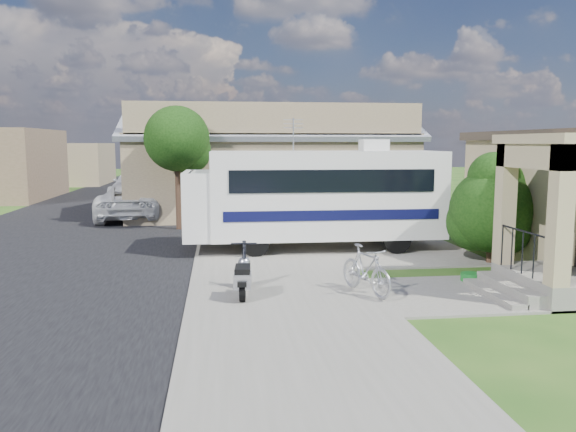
{
  "coord_description": "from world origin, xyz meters",
  "views": [
    {
      "loc": [
        -2.32,
        -12.08,
        3.22
      ],
      "look_at": [
        -0.5,
        2.5,
        1.3
      ],
      "focal_mm": 35.0,
      "sensor_mm": 36.0,
      "label": 1
    }
  ],
  "objects": [
    {
      "name": "sidewalk_slab",
      "position": [
        -1.0,
        10.0,
        0.03
      ],
      "size": [
        4.0,
        80.0,
        0.06
      ],
      "primitive_type": "cube",
      "color": "slate",
      "rests_on": "ground"
    },
    {
      "name": "motorhome",
      "position": [
        0.59,
        4.47,
        1.68
      ],
      "size": [
        7.64,
        2.56,
        3.9
      ],
      "rotation": [
        0.0,
        0.0,
        -0.01
      ],
      "color": "silver",
      "rests_on": "ground"
    },
    {
      "name": "van",
      "position": [
        -6.78,
        20.02,
        0.87
      ],
      "size": [
        2.57,
        6.07,
        1.75
      ],
      "primitive_type": "imported",
      "rotation": [
        0.0,
        0.0,
        -0.02
      ],
      "color": "silver",
      "rests_on": "ground"
    },
    {
      "name": "bicycle",
      "position": [
        0.73,
        -0.84,
        0.51
      ],
      "size": [
        1.05,
        1.77,
        1.03
      ],
      "primitive_type": "imported",
      "rotation": [
        0.0,
        0.0,
        0.36
      ],
      "color": "#A9AAB1",
      "rests_on": "ground"
    },
    {
      "name": "ground",
      "position": [
        0.0,
        0.0,
        0.0
      ],
      "size": [
        120.0,
        120.0,
        0.0
      ],
      "primitive_type": "plane",
      "color": "#1D4813"
    },
    {
      "name": "garden_hose",
      "position": [
        3.44,
        -0.03,
        0.1
      ],
      "size": [
        0.44,
        0.44,
        0.2
      ],
      "primitive_type": "cylinder",
      "color": "#146621",
      "rests_on": "ground"
    },
    {
      "name": "shrub",
      "position": [
        4.92,
        1.92,
        1.53
      ],
      "size": [
        2.44,
        2.33,
        2.99
      ],
      "color": "#302015",
      "rests_on": "ground"
    },
    {
      "name": "walk_slab",
      "position": [
        3.0,
        -1.0,
        0.03
      ],
      "size": [
        4.0,
        3.0,
        0.05
      ],
      "primitive_type": "cube",
      "color": "slate",
      "rests_on": "ground"
    },
    {
      "name": "street_tree_b",
      "position": [
        -3.7,
        19.05,
        3.39
      ],
      "size": [
        2.44,
        2.4,
        4.73
      ],
      "color": "#302015",
      "rests_on": "ground"
    },
    {
      "name": "warehouse",
      "position": [
        0.0,
        13.97,
        1.99
      ],
      "size": [
        12.5,
        8.4,
        5.04
      ],
      "color": "#7A624C",
      "rests_on": "ground"
    },
    {
      "name": "distant_bldg_near",
      "position": [
        -15.0,
        34.0,
        1.6
      ],
      "size": [
        8.0,
        7.0,
        3.2
      ],
      "primitive_type": "cube",
      "color": "#7A624C",
      "rests_on": "ground"
    },
    {
      "name": "street_tree_c",
      "position": [
        -3.7,
        28.05,
        3.1
      ],
      "size": [
        2.44,
        2.4,
        4.42
      ],
      "color": "#302015",
      "rests_on": "ground"
    },
    {
      "name": "pickup_truck",
      "position": [
        -5.96,
        12.41,
        0.78
      ],
      "size": [
        2.81,
        5.68,
        1.55
      ],
      "primitive_type": "imported",
      "rotation": [
        0.0,
        0.0,
        3.18
      ],
      "color": "silver",
      "rests_on": "ground"
    },
    {
      "name": "driveway_slab",
      "position": [
        1.5,
        4.5,
        0.03
      ],
      "size": [
        7.0,
        6.0,
        0.05
      ],
      "primitive_type": "cube",
      "color": "slate",
      "rests_on": "ground"
    },
    {
      "name": "street_tree_a",
      "position": [
        -3.7,
        9.05,
        3.25
      ],
      "size": [
        2.44,
        2.4,
        4.58
      ],
      "color": "#302015",
      "rests_on": "ground"
    },
    {
      "name": "street_slab",
      "position": [
        -7.5,
        10.0,
        0.01
      ],
      "size": [
        9.0,
        80.0,
        0.02
      ],
      "primitive_type": "cube",
      "color": "black",
      "rests_on": "ground"
    },
    {
      "name": "scooter",
      "position": [
        -1.84,
        -0.68,
        0.47
      ],
      "size": [
        0.56,
        1.59,
        1.04
      ],
      "rotation": [
        0.0,
        0.0,
        -0.08
      ],
      "color": "black",
      "rests_on": "ground"
    }
  ]
}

